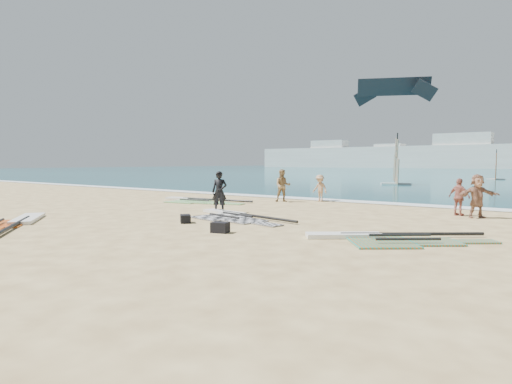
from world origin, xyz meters
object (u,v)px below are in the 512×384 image
Objects in this scene: beachgoer_back at (459,197)px; beachgoer_right at (477,196)px; rig_red at (2,224)px; beachgoer_left at (283,186)px; beachgoer_mid at (320,188)px; rig_grey at (232,216)px; gear_bag_far at (185,219)px; person_wetsuit at (219,192)px; gear_bag_near at (220,227)px; rig_orange at (384,238)px; rig_green at (196,200)px.

beachgoer_right reaches higher than beachgoer_back.
rig_red is 13.64m from beachgoer_left.
beachgoer_mid is at bearing 7.93° from beachgoer_left.
rig_red is (-4.88, -6.50, 0.00)m from rig_grey.
beachgoer_mid is at bearing 90.48° from gear_bag_far.
person_wetsuit is 10.46m from beachgoer_right.
gear_bag_near is 10.47m from beachgoer_right.
rig_grey is 1.08× the size of rig_orange.
rig_green is at bearing -131.78° from beachgoer_mid.
rig_green is 4.93m from beachgoer_left.
person_wetsuit reaches higher than gear_bag_far.
beachgoer_left is at bearing 65.05° from person_wetsuit.
rig_red is at bearing -91.82° from rig_green.
beachgoer_left reaches higher than rig_green.
gear_bag_far is 0.32× the size of beachgoer_back.
beachgoer_left is 9.21m from beachgoer_back.
rig_grey is 3.52× the size of beachgoer_mid.
beachgoer_left is (-8.64, 8.12, 0.85)m from rig_orange.
rig_orange is 9.43× the size of gear_bag_near.
gear_bag_near reaches higher than rig_grey.
rig_orange is 2.71× the size of person_wetsuit.
gear_bag_near is (-4.55, -1.76, 0.12)m from rig_orange.
rig_grey is 2.91× the size of person_wetsuit.
beachgoer_right is (12.77, 12.13, 0.81)m from rig_red.
rig_orange is (6.65, -1.31, -0.00)m from rig_grey.
beachgoer_left is (4.06, 2.67, 0.85)m from rig_green.
beachgoer_right reaches higher than gear_bag_far.
rig_red is 3.06× the size of beachgoer_left.
beachgoer_right reaches higher than rig_grey.
beachgoer_right is at bearing 42.52° from rig_orange.
gear_bag_near is 2.58m from gear_bag_far.
beachgoer_back is at bearing 60.55° from gear_bag_near.
rig_orange is at bearing -40.90° from beachgoer_mid.
beachgoer_right is at bearing -1.96° from rig_green.
beachgoer_mid reaches higher than rig_grey.
beachgoer_mid is at bearing 3.37° from beachgoer_back.
gear_bag_near is at bearing -78.47° from person_wetsuit.
person_wetsuit is at bearing -85.70° from beachgoer_mid.
rig_green is at bearing 179.69° from beachgoer_left.
beachgoer_mid is (-7.07, 9.50, 0.70)m from rig_orange.
rig_grey is at bearing 90.16° from rig_red.
person_wetsuit reaches higher than gear_bag_near.
rig_green is 1.18× the size of rig_orange.
beachgoer_back reaches higher than rig_orange.
rig_red is at bearing 166.78° from rig_orange.
beachgoer_back is at bearing 82.90° from rig_red.
rig_grey is at bearing -107.33° from beachgoer_left.
rig_red is 17.63m from beachgoer_right.
beachgoer_right reaches higher than rig_orange.
rig_orange is 12.65m from rig_red.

